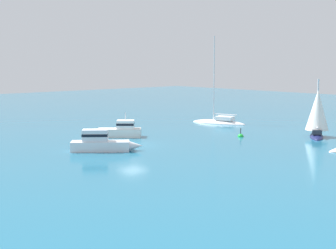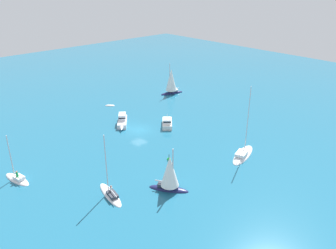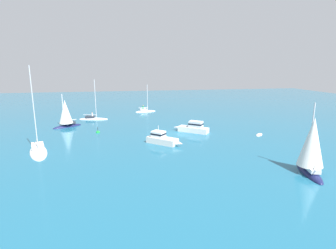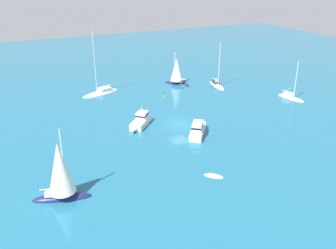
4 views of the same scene
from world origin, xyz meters
name	(u,v)px [view 4 (image 4 of 4)]	position (x,y,z in m)	size (l,w,h in m)	color
ground_plane	(179,125)	(0.00, 0.00, 0.00)	(160.00, 160.00, 0.00)	#1E607F
motor_cruiser	(140,121)	(-2.14, -5.17, 0.69)	(5.09, 4.80, 2.61)	silver
rib	(214,176)	(14.23, -3.28, 0.00)	(2.12, 2.12, 0.46)	silver
ketch	(60,174)	(11.20, -18.77, 2.71)	(3.19, 5.87, 7.96)	#191E4C
sailboat	(291,97)	(-1.74, 22.79, 0.15)	(5.33, 2.46, 7.03)	white
yacht	(217,85)	(-13.60, 15.32, 0.17)	(6.31, 2.58, 8.73)	white
cabin_cruiser	(198,129)	(4.06, 0.70, 0.75)	(5.79, 5.00, 1.96)	white
sloop	(177,73)	(-17.83, 8.84, 2.25)	(5.24, 4.14, 6.57)	#191E4C
sloop_1	(101,93)	(-18.82, -6.07, 0.13)	(4.18, 7.61, 11.63)	white
channel_buoy	(165,97)	(-11.88, 3.40, 0.01)	(0.64, 0.64, 1.23)	green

